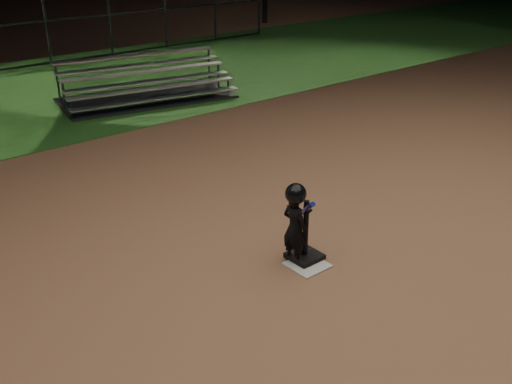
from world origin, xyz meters
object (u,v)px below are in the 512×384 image
at_px(batting_tee, 305,248).
at_px(child_batter, 295,222).
at_px(bleacher_right, 147,92).
at_px(home_plate, 307,265).

relative_size(batting_tee, child_batter, 0.74).
relative_size(child_batter, bleacher_right, 0.25).
xyz_separation_m(home_plate, child_batter, (-0.07, 0.17, 0.56)).
bearing_deg(bleacher_right, batting_tee, -95.39).
distance_m(batting_tee, bleacher_right, 7.99).
distance_m(home_plate, bleacher_right, 8.13).
bearing_deg(child_batter, home_plate, -162.55).
bearing_deg(child_batter, bleacher_right, -23.21).
bearing_deg(bleacher_right, child_batter, -96.47).
relative_size(home_plate, child_batter, 0.42).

